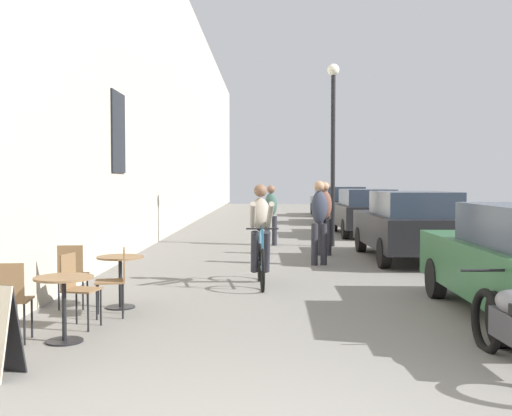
# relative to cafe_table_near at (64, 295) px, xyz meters

# --- Properties ---
(building_facade_left) EXTENTS (0.54, 68.00, 9.10)m
(building_facade_left) POSITION_rel_cafe_table_near_xyz_m (-1.20, 11.17, 4.03)
(building_facade_left) COLOR #B7AD99
(building_facade_left) RESTS_ON ground_plane
(cafe_table_near) EXTENTS (0.64, 0.64, 0.72)m
(cafe_table_near) POSITION_rel_cafe_table_near_xyz_m (0.00, 0.00, 0.00)
(cafe_table_near) COLOR black
(cafe_table_near) RESTS_ON ground_plane
(cafe_chair_near_toward_street) EXTENTS (0.43, 0.43, 0.89)m
(cafe_chair_near_toward_street) POSITION_rel_cafe_table_near_xyz_m (-0.56, -0.08, -0.00)
(cafe_chair_near_toward_street) COLOR black
(cafe_chair_near_toward_street) RESTS_ON ground_plane
(cafe_chair_near_toward_wall) EXTENTS (0.45, 0.45, 0.89)m
(cafe_chair_near_toward_wall) POSITION_rel_cafe_table_near_xyz_m (-0.07, 0.66, -0.00)
(cafe_chair_near_toward_wall) COLOR black
(cafe_chair_near_toward_wall) RESTS_ON ground_plane
(cafe_table_mid) EXTENTS (0.64, 0.64, 0.72)m
(cafe_table_mid) POSITION_rel_cafe_table_near_xyz_m (0.18, 1.81, 0.00)
(cafe_table_mid) COLOR black
(cafe_table_mid) RESTS_ON ground_plane
(cafe_chair_mid_toward_street) EXTENTS (0.45, 0.45, 0.89)m
(cafe_chair_mid_toward_street) POSITION_rel_cafe_table_near_xyz_m (0.26, 1.27, -0.00)
(cafe_chair_mid_toward_street) COLOR black
(cafe_chair_mid_toward_street) RESTS_ON ground_plane
(cafe_chair_mid_toward_wall) EXTENTS (0.42, 0.42, 0.89)m
(cafe_chair_mid_toward_wall) POSITION_rel_cafe_table_near_xyz_m (-0.47, 1.74, -0.00)
(cafe_chair_mid_toward_wall) COLOR black
(cafe_chair_mid_toward_wall) RESTS_ON ground_plane
(cyclist_on_bicycle) EXTENTS (0.52, 1.76, 1.74)m
(cyclist_on_bicycle) POSITION_rel_cafe_table_near_xyz_m (2.11, 3.78, 0.29)
(cyclist_on_bicycle) COLOR black
(cyclist_on_bicycle) RESTS_ON ground_plane
(pedestrian_near) EXTENTS (0.37, 0.29, 1.77)m
(pedestrian_near) POSITION_rel_cafe_table_near_xyz_m (3.31, 6.19, 0.48)
(pedestrian_near) COLOR #26262D
(pedestrian_near) RESTS_ON ground_plane
(pedestrian_mid) EXTENTS (0.35, 0.26, 1.75)m
(pedestrian_mid) POSITION_rel_cafe_table_near_xyz_m (3.58, 7.89, 0.46)
(pedestrian_mid) COLOR #26262D
(pedestrian_mid) RESTS_ON ground_plane
(pedestrian_far) EXTENTS (0.35, 0.25, 1.65)m
(pedestrian_far) POSITION_rel_cafe_table_near_xyz_m (2.33, 10.10, 0.41)
(pedestrian_far) COLOR #26262D
(pedestrian_far) RESTS_ON ground_plane
(street_lamp) EXTENTS (0.32, 0.32, 4.90)m
(street_lamp) POSITION_rel_cafe_table_near_xyz_m (3.99, 9.91, 2.59)
(street_lamp) COLOR black
(street_lamp) RESTS_ON ground_plane
(parked_car_second) EXTENTS (1.86, 4.34, 1.54)m
(parked_car_second) POSITION_rel_cafe_table_near_xyz_m (5.39, 7.07, 0.28)
(parked_car_second) COLOR black
(parked_car_second) RESTS_ON ground_plane
(parked_car_third) EXTENTS (1.85, 4.27, 1.51)m
(parked_car_third) POSITION_rel_cafe_table_near_xyz_m (5.39, 13.30, 0.26)
(parked_car_third) COLOR black
(parked_car_third) RESTS_ON ground_plane
(parked_car_fourth) EXTENTS (1.94, 4.36, 1.53)m
(parked_car_fourth) POSITION_rel_cafe_table_near_xyz_m (5.45, 19.26, 0.27)
(parked_car_fourth) COLOR black
(parked_car_fourth) RESTS_ON ground_plane
(parked_car_fifth) EXTENTS (1.73, 4.07, 1.45)m
(parked_car_fifth) POSITION_rel_cafe_table_near_xyz_m (5.45, 24.88, 0.23)
(parked_car_fifth) COLOR #595960
(parked_car_fifth) RESTS_ON ground_plane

